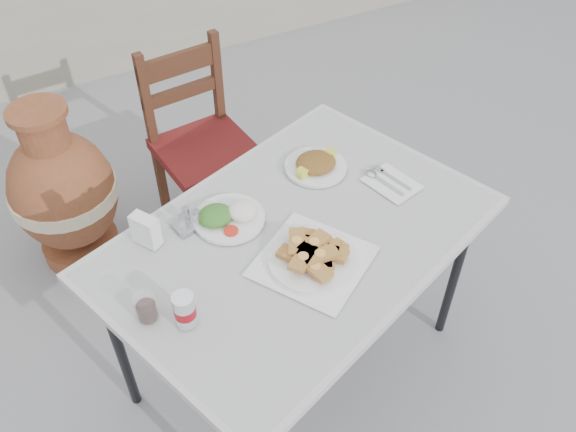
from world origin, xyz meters
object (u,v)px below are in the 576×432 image
salad_rice_plate (228,215)px  chair (202,144)px  terracotta_urn (64,192)px  pide_plate (313,255)px  soda_can (185,310)px  cola_glass (146,309)px  salad_chopped_plate (316,164)px  condiment_caddy (189,221)px  cafe_table (297,244)px  napkin_holder (146,230)px

salad_rice_plate → chair: chair is taller
terracotta_urn → salad_rice_plate: bearing=-63.0°
pide_plate → soda_can: bearing=-175.3°
cola_glass → chair: size_ratio=0.10×
pide_plate → chair: bearing=88.4°
salad_rice_plate → salad_chopped_plate: 0.39m
pide_plate → salad_chopped_plate: bearing=59.4°
pide_plate → chair: (0.03, 1.06, -0.31)m
salad_rice_plate → chair: size_ratio=0.26×
condiment_caddy → terracotta_urn: size_ratio=0.14×
cafe_table → salad_rice_plate: bearing=138.0°
cafe_table → salad_chopped_plate: (0.21, 0.25, 0.07)m
salad_rice_plate → condiment_caddy: size_ratio=2.13×
pide_plate → cola_glass: bearing=176.5°
cafe_table → terracotta_urn: bearing=121.0°
terracotta_urn → soda_can: bearing=-81.7°
condiment_caddy → terracotta_urn: (-0.31, 0.82, -0.40)m
soda_can → chair: chair is taller
cafe_table → condiment_caddy: (-0.29, 0.19, 0.08)m
pide_plate → salad_rice_plate: 0.32m
pide_plate → cafe_table: bearing=83.1°
salad_chopped_plate → condiment_caddy: 0.51m
salad_rice_plate → salad_chopped_plate: salad_rice_plate is taller
cola_glass → napkin_holder: size_ratio=0.84×
condiment_caddy → cola_glass: bearing=-129.0°
salad_rice_plate → soda_can: soda_can is taller
salad_rice_plate → salad_chopped_plate: (0.38, 0.10, -0.00)m
cafe_table → salad_rice_plate: salad_rice_plate is taller
soda_can → chair: bearing=67.7°
cola_glass → condiment_caddy: size_ratio=0.80×
salad_chopped_plate → condiment_caddy: size_ratio=2.03×
soda_can → cola_glass: 0.11m
soda_can → salad_chopped_plate: bearing=32.8°
salad_chopped_plate → napkin_holder: napkin_holder is taller
salad_rice_plate → soda_can: (-0.26, -0.32, 0.03)m
pide_plate → salad_chopped_plate: size_ratio=1.93×
soda_can → terracotta_urn: 1.26m
napkin_holder → chair: 0.93m
cafe_table → napkin_holder: 0.48m
pide_plate → soda_can: size_ratio=3.89×
pide_plate → condiment_caddy: bearing=131.3°
cola_glass → cafe_table: bearing=10.4°
pide_plate → cola_glass: cola_glass is taller
condiment_caddy → chair: size_ratio=0.12×
cafe_table → condiment_caddy: condiment_caddy is taller
cafe_table → napkin_holder: bearing=157.3°
cafe_table → soda_can: (-0.43, -0.16, 0.11)m
cola_glass → napkin_holder: bearing=71.8°
salad_chopped_plate → chair: bearing=106.1°
terracotta_urn → chair: bearing=-7.0°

